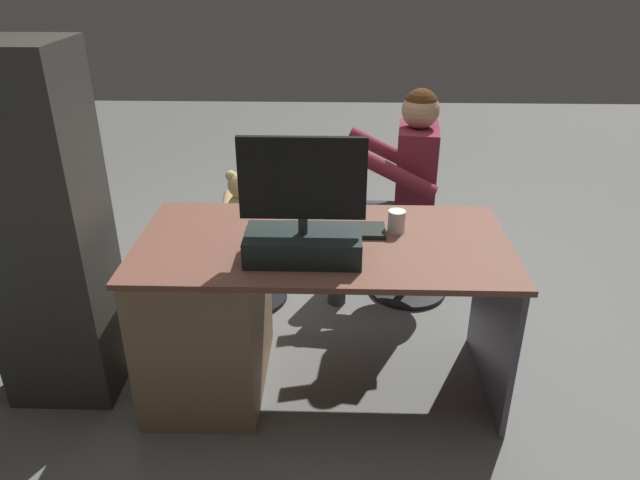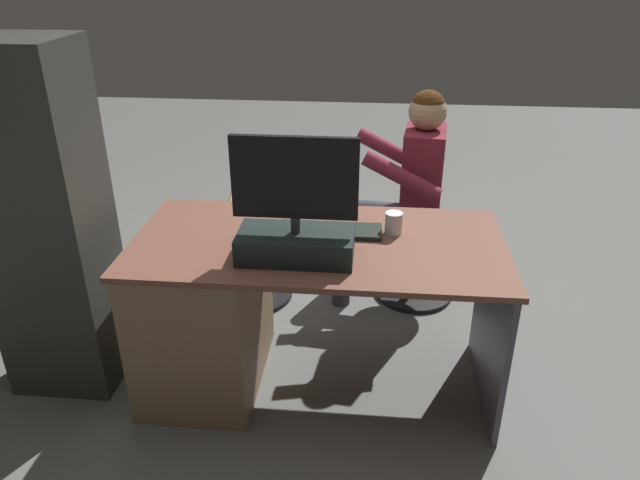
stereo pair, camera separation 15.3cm
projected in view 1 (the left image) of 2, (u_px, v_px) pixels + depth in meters
The scene contains 12 objects.
ground_plane at pixel (324, 336), 3.01m from camera, with size 10.00×10.00×0.00m, color slate.
desk at pixel (230, 309), 2.54m from camera, with size 1.49×0.74×0.71m.
monitor at pixel (303, 227), 2.20m from camera, with size 0.46×0.22×0.47m.
keyboard at pixel (334, 230), 2.45m from camera, with size 0.42×0.14×0.02m, color black.
computer_mouse at pixel (257, 230), 2.43m from camera, with size 0.06×0.10×0.04m, color #2A2F30.
cup at pixel (397, 221), 2.44m from camera, with size 0.07×0.07×0.09m, color white.
tv_remote at pixel (257, 235), 2.41m from camera, with size 0.04×0.15×0.02m, color black.
office_chair_teddy at pixel (245, 257), 3.22m from camera, with size 0.45×0.45×0.45m.
teddy_bear at pixel (242, 200), 3.08m from camera, with size 0.21×0.21×0.30m.
visitor_chair at pixel (410, 250), 3.29m from camera, with size 0.44×0.44×0.45m.
person at pixel (397, 181), 3.10m from camera, with size 0.59×0.51×1.15m.
equipment_rack at pixel (44, 234), 2.36m from camera, with size 0.44×0.36×1.49m, color #34332F.
Camera 1 is at (-0.05, 2.47, 1.77)m, focal length 33.37 mm.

